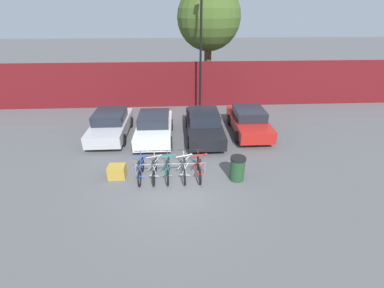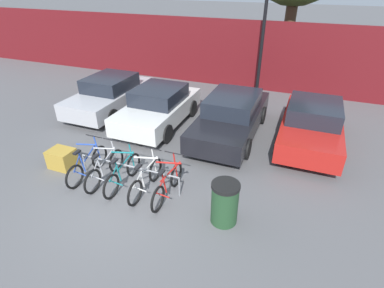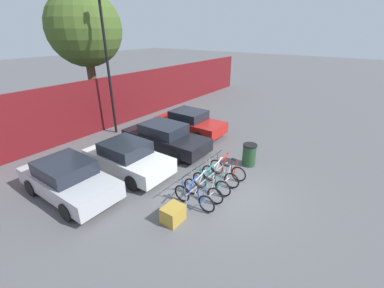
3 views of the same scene
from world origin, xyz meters
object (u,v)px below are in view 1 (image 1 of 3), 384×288
object	(u,v)px
car_white	(154,127)
bicycle_blue	(141,170)
bicycle_red	(199,169)
cargo_crate	(117,172)
bike_rack	(170,165)
car_black	(204,124)
lamp_post	(201,50)
trash_bin	(237,168)
bicycle_teal	(168,169)
bicycle_silver	(155,170)
tree_behind_hoarding	(209,18)
bicycle_white	(185,169)
car_silver	(111,124)
car_red	(249,121)

from	to	relation	value
car_white	bicycle_blue	bearing A→B (deg)	-94.57
bicycle_red	cargo_crate	size ratio (longest dim) A/B	2.44
bike_rack	cargo_crate	bearing A→B (deg)	-179.05
car_black	lamp_post	world-z (taller)	lamp_post
trash_bin	car_white	bearing A→B (deg)	132.55
bicycle_blue	car_white	world-z (taller)	car_white
bicycle_blue	bicycle_teal	bearing A→B (deg)	2.71
bicycle_red	car_black	xyz separation A→B (m)	(0.56, 3.91, 0.32)
bicycle_silver	car_black	bearing A→B (deg)	54.52
car_black	tree_behind_hoarding	distance (m)	8.55
bicycle_white	trash_bin	world-z (taller)	bicycle_white
car_black	cargo_crate	world-z (taller)	car_black
lamp_post	car_white	bearing A→B (deg)	-123.20
cargo_crate	car_silver	bearing A→B (deg)	105.35
lamp_post	tree_behind_hoarding	xyz separation A→B (m)	(0.77, 2.80, 1.70)
bicycle_white	lamp_post	world-z (taller)	lamp_post
bicycle_white	bicycle_red	world-z (taller)	same
tree_behind_hoarding	bicycle_white	bearing A→B (deg)	-100.84
cargo_crate	bicycle_red	bearing A→B (deg)	-1.87
bicycle_silver	bicycle_white	size ratio (longest dim) A/B	1.00
car_white	bicycle_white	bearing A→B (deg)	-67.84
bicycle_silver	car_red	world-z (taller)	car_red
bicycle_silver	tree_behind_hoarding	world-z (taller)	tree_behind_hoarding
bike_rack	car_red	xyz separation A→B (m)	(4.34, 4.08, 0.22)
bike_rack	car_white	bearing A→B (deg)	104.41
bike_rack	bicycle_teal	size ratio (longest dim) A/B	1.73
bicycle_blue	car_black	world-z (taller)	car_black
bicycle_silver	lamp_post	bearing A→B (deg)	68.59
bicycle_teal	trash_bin	xyz separation A→B (m)	(2.83, -0.29, 0.14)
bicycle_white	lamp_post	xyz separation A→B (m)	(1.29, 7.97, 3.64)
bicycle_white	lamp_post	size ratio (longest dim) A/B	0.23
bicycle_teal	car_black	xyz separation A→B (m)	(1.85, 3.91, 0.32)
bicycle_blue	bicycle_teal	size ratio (longest dim) A/B	1.00
trash_bin	car_black	bearing A→B (deg)	103.19
bicycle_blue	bicycle_teal	world-z (taller)	same
bicycle_teal	car_black	size ratio (longest dim) A/B	0.37
bicycle_white	car_silver	world-z (taller)	car_silver
bicycle_white	trash_bin	bearing A→B (deg)	-11.27
bicycle_red	car_white	bearing A→B (deg)	120.85
bicycle_blue	car_red	distance (m)	6.98
car_silver	lamp_post	world-z (taller)	lamp_post
car_white	car_red	distance (m)	5.28
bicycle_teal	bicycle_red	size ratio (longest dim) A/B	1.00
car_silver	cargo_crate	world-z (taller)	car_silver
bicycle_teal	car_white	world-z (taller)	car_white
lamp_post	bicycle_white	bearing A→B (deg)	-99.18
bicycle_silver	bicycle_teal	world-z (taller)	same
car_silver	trash_bin	size ratio (longest dim) A/B	4.01
car_red	cargo_crate	distance (m)	7.75
bike_rack	car_white	size ratio (longest dim) A/B	0.75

